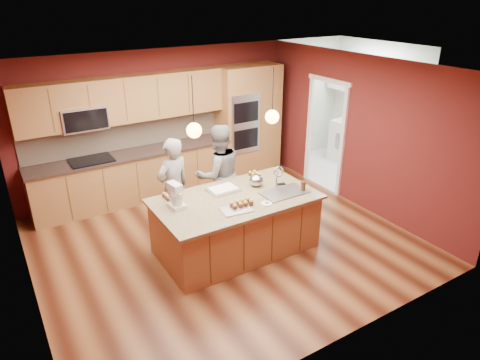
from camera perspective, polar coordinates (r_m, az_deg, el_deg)
floor at (r=6.86m, az=-2.15°, el=-8.18°), size 5.50×5.50×0.00m
ceiling at (r=5.89m, az=-2.56°, el=14.66°), size 5.50×5.50×0.00m
wall_back at (r=8.41m, az=-10.82°, el=7.66°), size 5.50×0.00×5.50m
wall_front at (r=4.46m, az=13.80°, el=-7.81°), size 5.50×0.00×5.50m
wall_left at (r=5.58m, az=-27.80°, el=-3.36°), size 0.00×5.00×5.00m
wall_right at (r=7.89m, az=15.44°, el=6.13°), size 0.00×5.00×5.00m
cabinet_run at (r=8.09m, az=-14.43°, el=3.93°), size 3.74×0.64×2.30m
oven_column at (r=9.00m, az=1.07°, el=7.83°), size 1.30×0.62×2.30m
doorway_trim at (r=8.50m, az=11.26°, el=5.67°), size 0.08×1.11×2.20m
laundry_room at (r=9.69m, az=17.38°, el=12.79°), size 2.60×2.70×2.70m
pendant_left at (r=5.57m, az=-6.14°, el=6.64°), size 0.20×0.20×0.80m
pendant_right at (r=6.17m, az=4.31°, el=8.43°), size 0.20×0.20×0.80m
island at (r=6.46m, az=-0.45°, el=-5.74°), size 2.38×1.33×1.25m
person_left at (r=6.79m, az=-8.86°, el=-1.02°), size 0.67×0.53×1.63m
person_right at (r=7.09m, az=-2.86°, el=0.72°), size 0.88×0.71×1.71m
stand_mixer at (r=5.99m, az=-8.60°, el=-2.26°), size 0.22×0.28×0.36m
sheet_cake at (r=6.46m, az=-2.27°, el=-1.26°), size 0.46×0.35×0.05m
cooling_rack at (r=5.90m, az=-0.54°, el=-3.97°), size 0.44×0.34×0.02m
mixing_bowl at (r=6.60m, az=2.19°, el=-0.05°), size 0.22×0.22×0.19m
plate at (r=6.08m, az=3.58°, el=-3.16°), size 0.16×0.16×0.01m
tumbler at (r=6.52m, az=8.41°, el=-0.79°), size 0.08×0.08×0.15m
phone at (r=6.71m, az=5.51°, el=-0.54°), size 0.15×0.11×0.01m
cupcakes_left at (r=6.32m, az=-9.07°, el=-2.03°), size 0.24×0.24×0.07m
cupcakes_rack at (r=5.98m, az=0.20°, el=-3.06°), size 0.34×0.17×0.08m
cupcakes_right at (r=6.96m, az=1.98°, el=0.77°), size 0.16×0.23×0.07m
washer at (r=9.77m, az=17.00°, el=4.06°), size 0.66×0.67×0.99m
dryer at (r=10.23m, az=13.98°, el=5.13°), size 0.69×0.71×0.95m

